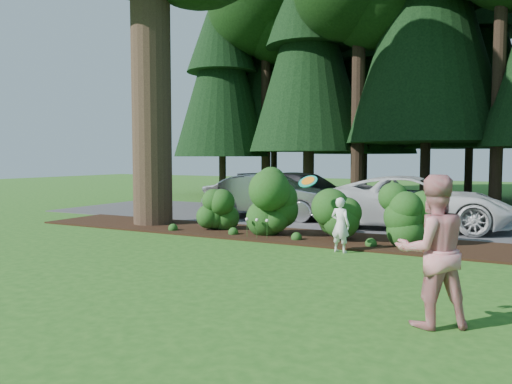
% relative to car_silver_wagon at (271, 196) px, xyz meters
% --- Properties ---
extents(ground, '(80.00, 80.00, 0.00)m').
position_rel_car_silver_wagon_xyz_m(ground, '(1.88, -6.52, -0.81)').
color(ground, '#215217').
rests_on(ground, ground).
extents(mulch_bed, '(16.00, 2.50, 0.05)m').
position_rel_car_silver_wagon_xyz_m(mulch_bed, '(1.88, -3.27, -0.78)').
color(mulch_bed, black).
rests_on(mulch_bed, ground).
extents(driveway, '(22.00, 6.00, 0.03)m').
position_rel_car_silver_wagon_xyz_m(driveway, '(1.88, 0.98, -0.79)').
color(driveway, '#38383A').
rests_on(driveway, ground).
extents(shrub_row, '(6.53, 1.60, 1.61)m').
position_rel_car_silver_wagon_xyz_m(shrub_row, '(2.65, -3.38, 0.00)').
color(shrub_row, '#214715').
rests_on(shrub_row, ground).
extents(lily_cluster, '(0.69, 0.09, 0.57)m').
position_rel_car_silver_wagon_xyz_m(lily_cluster, '(1.58, -4.12, -0.31)').
color(lily_cluster, '#214715').
rests_on(lily_cluster, ground).
extents(tree_wall, '(25.66, 12.15, 17.09)m').
position_rel_car_silver_wagon_xyz_m(tree_wall, '(2.14, 9.86, 8.70)').
color(tree_wall, black).
rests_on(tree_wall, ground).
extents(car_silver_wagon, '(4.82, 1.98, 1.55)m').
position_rel_car_silver_wagon_xyz_m(car_silver_wagon, '(0.00, 0.00, 0.00)').
color(car_silver_wagon, '#A5A6AA').
rests_on(car_silver_wagon, driveway).
extents(car_white_suv, '(5.91, 3.15, 1.58)m').
position_rel_car_silver_wagon_xyz_m(car_white_suv, '(4.91, -0.23, 0.01)').
color(car_white_suv, silver).
rests_on(car_white_suv, driveway).
extents(car_dark_suv, '(5.61, 3.07, 1.54)m').
position_rel_car_silver_wagon_xyz_m(car_dark_suv, '(0.33, 2.25, -0.00)').
color(car_dark_suv, black).
rests_on(car_dark_suv, driveway).
extents(child, '(0.52, 0.39, 1.26)m').
position_rel_car_silver_wagon_xyz_m(child, '(4.10, -4.81, -0.17)').
color(child, white).
rests_on(child, ground).
extents(adult, '(1.20, 1.13, 1.96)m').
position_rel_car_silver_wagon_xyz_m(adult, '(6.71, -9.07, 0.17)').
color(adult, red).
rests_on(adult, ground).
extents(frisbee, '(0.48, 0.40, 0.32)m').
position_rel_car_silver_wagon_xyz_m(frisbee, '(3.24, -4.66, 0.80)').
color(frisbee, '#198A75').
rests_on(frisbee, ground).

